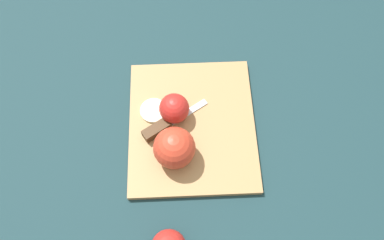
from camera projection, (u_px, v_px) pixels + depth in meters
ground_plane at (192, 127)px, 0.85m from camera, size 4.00×4.00×0.00m
cutting_board at (192, 125)px, 0.84m from camera, size 0.35×0.31×0.02m
apple_half_left at (175, 148)px, 0.76m from camera, size 0.09×0.09×0.09m
apple_half_right at (174, 108)px, 0.81m from camera, size 0.07×0.07×0.07m
knife at (160, 128)px, 0.82m from camera, size 0.12×0.14×0.02m
apple_slice at (154, 111)px, 0.85m from camera, size 0.06×0.06×0.01m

